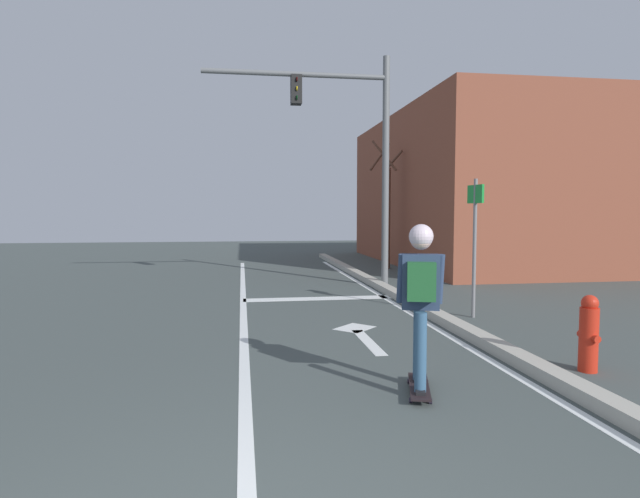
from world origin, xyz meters
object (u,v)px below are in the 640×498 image
skateboard (419,387)px  street_sign_post (475,228)px  traffic_signal_mast (348,134)px  roadside_tree (387,212)px  fire_hydrant (589,333)px  skater (421,286)px

skateboard → street_sign_post: (2.12, 3.36, 1.44)m
skateboard → street_sign_post: size_ratio=0.36×
traffic_signal_mast → roadside_tree: (2.05, 3.89, -1.77)m
traffic_signal_mast → fire_hydrant: 7.54m
traffic_signal_mast → roadside_tree: bearing=62.2°
roadside_tree → traffic_signal_mast: bearing=-117.8°
skateboard → fire_hydrant: size_ratio=0.96×
skateboard → roadside_tree: bearing=75.7°
roadside_tree → skateboard: bearing=-104.3°
skateboard → traffic_signal_mast: traffic_signal_mast is taller
skateboard → roadside_tree: size_ratio=0.21×
skater → roadside_tree: size_ratio=0.39×
skater → traffic_signal_mast: (0.76, 7.14, 2.50)m
skateboard → traffic_signal_mast: size_ratio=0.15×
street_sign_post → roadside_tree: bearing=84.9°
fire_hydrant → skateboard: bearing=-169.5°
traffic_signal_mast → roadside_tree: 4.74m
skateboard → traffic_signal_mast: (0.76, 7.12, 3.49)m
street_sign_post → fire_hydrant: (-0.06, -2.98, -1.08)m
skater → traffic_signal_mast: traffic_signal_mast is taller
street_sign_post → fire_hydrant: bearing=-91.1°
skateboard → roadside_tree: 11.50m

